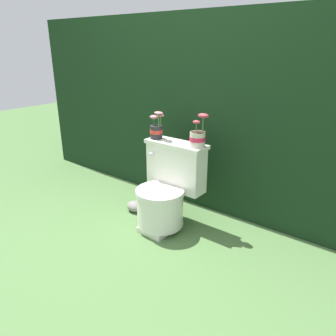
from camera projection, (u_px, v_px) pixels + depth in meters
name	position (u px, v px, depth m)	size (l,w,h in m)	color
ground_plane	(154.00, 226.00, 2.71)	(12.00, 12.00, 0.00)	#4C703D
hedge_backdrop	(219.00, 108.00, 3.14)	(4.03, 0.86, 1.67)	black
toilet	(167.00, 190.00, 2.62)	(0.52, 0.49, 0.69)	silver
potted_plant_left	(156.00, 129.00, 2.66)	(0.15, 0.10, 0.23)	#262628
potted_plant_midleft	(198.00, 136.00, 2.44)	(0.13, 0.12, 0.25)	beige
garden_stone	(135.00, 206.00, 2.94)	(0.17, 0.13, 0.09)	gray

